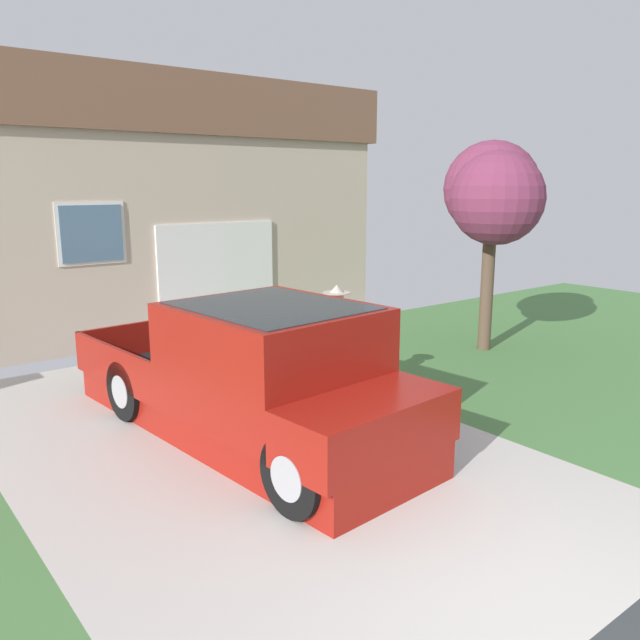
{
  "coord_description": "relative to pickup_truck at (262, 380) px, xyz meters",
  "views": [
    {
      "loc": [
        -3.72,
        -1.85,
        3.08
      ],
      "look_at": [
        1.36,
        4.61,
        1.31
      ],
      "focal_mm": 35.72,
      "sensor_mm": 36.0,
      "label": 1
    }
  ],
  "objects": [
    {
      "name": "pickup_truck",
      "position": [
        0.0,
        0.0,
        0.0
      ],
      "size": [
        2.41,
        5.47,
        1.72
      ],
      "rotation": [
        0.0,
        0.0,
        3.22
      ],
      "color": "maroon",
      "rests_on": "ground"
    },
    {
      "name": "person_with_hat",
      "position": [
        1.6,
        0.54,
        0.18
      ],
      "size": [
        0.39,
        0.44,
        1.7
      ],
      "rotation": [
        0.0,
        0.0,
        -2.22
      ],
      "color": "navy",
      "rests_on": "ground"
    },
    {
      "name": "handbag",
      "position": [
        1.6,
        0.22,
        -0.67
      ],
      "size": [
        0.3,
        0.2,
        0.39
      ],
      "color": "#232328",
      "rests_on": "ground"
    },
    {
      "name": "house_with_garage",
      "position": [
        1.84,
        7.93,
        1.84
      ],
      "size": [
        9.82,
        5.26,
        5.18
      ],
      "color": "#BEAB96",
      "rests_on": "ground"
    },
    {
      "name": "front_yard_tree",
      "position": [
        5.71,
        1.09,
        2.1
      ],
      "size": [
        2.1,
        2.14,
        3.85
      ],
      "color": "brown",
      "rests_on": "ground"
    }
  ]
}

